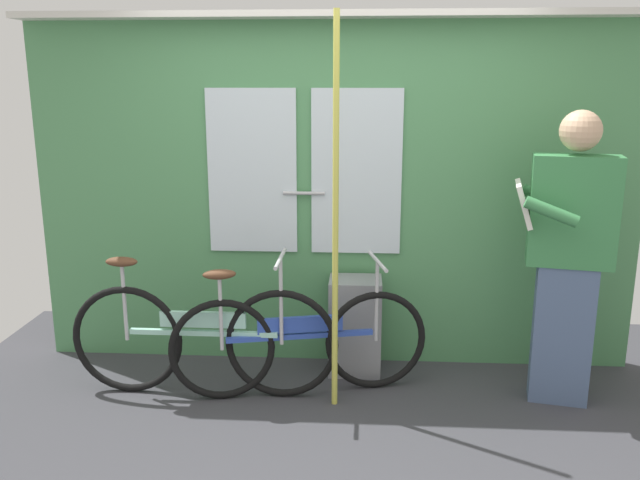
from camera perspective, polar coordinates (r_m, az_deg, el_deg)
ground_plane at (r=3.72m, az=0.26°, el=-18.21°), size 5.08×4.11×0.04m
train_door_wall at (r=4.46m, az=1.13°, el=4.51°), size 4.08×0.28×2.36m
bicycle_near_door at (r=4.17m, az=-1.84°, el=-8.77°), size 1.60×0.52×0.87m
bicycle_leaning_behind at (r=4.22m, az=-10.16°, el=-8.39°), size 1.69×0.44×0.92m
passenger_reading_newspaper at (r=4.17m, az=20.69°, el=-1.08°), size 0.62×0.56×1.79m
trash_bin_by_wall at (r=4.49m, az=3.05°, el=-7.41°), size 0.35×0.28×0.66m
handrail_pole at (r=3.79m, az=1.35°, el=1.74°), size 0.04×0.04×2.32m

